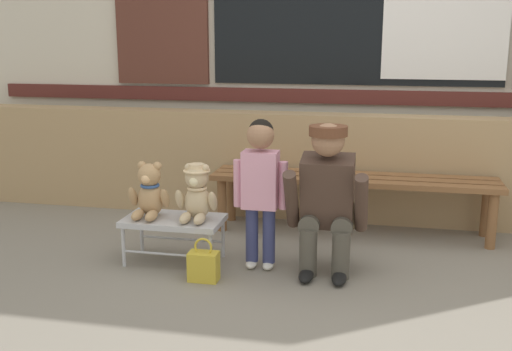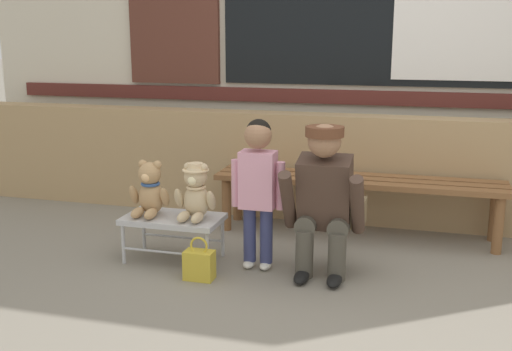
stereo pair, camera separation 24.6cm
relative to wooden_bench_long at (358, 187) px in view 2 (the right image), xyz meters
The scene contains 10 objects.
ground_plane 1.13m from the wooden_bench_long, 93.57° to the right, with size 60.00×60.00×0.00m, color gray.
brick_low_wall 0.37m from the wooden_bench_long, 100.27° to the left, with size 6.90×0.25×0.85m, color tan.
shop_facade 1.58m from the wooden_bench_long, 94.01° to the left, with size 7.04×0.26×3.33m.
wooden_bench_long is the anchor object (origin of this frame).
small_display_bench 1.39m from the wooden_bench_long, 142.59° to the right, with size 0.64×0.36×0.30m.
teddy_bear_plain 1.52m from the wooden_bench_long, 146.30° to the right, with size 0.28×0.26×0.36m.
teddy_bear_with_hat 1.27m from the wooden_bench_long, 138.26° to the right, with size 0.28×0.27×0.36m.
child_standing 1.01m from the wooden_bench_long, 122.69° to the right, with size 0.35×0.18×0.96m.
adult_crouching 0.83m from the wooden_bench_long, 97.27° to the right, with size 0.50×0.49×0.95m.
handbag_on_ground 1.41m from the wooden_bench_long, 126.52° to the right, with size 0.18×0.11×0.27m.
Camera 2 is at (0.52, -3.31, 1.45)m, focal length 42.70 mm.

